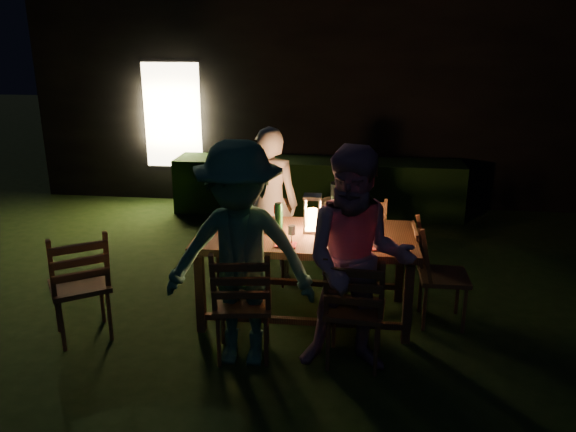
# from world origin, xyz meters

# --- Properties ---
(garden_envelope) EXTENTS (40.00, 40.00, 3.20)m
(garden_envelope) POSITION_xyz_m (-0.01, 6.15, 1.58)
(garden_envelope) COLOR black
(garden_envelope) RESTS_ON ground
(dining_table) EXTENTS (1.98, 1.01, 0.82)m
(dining_table) POSITION_xyz_m (-0.36, 0.48, 0.74)
(dining_table) COLOR #4B2A19
(dining_table) RESTS_ON ground
(chair_near_left) EXTENTS (0.52, 0.55, 1.03)m
(chair_near_left) POSITION_xyz_m (-0.79, -0.30, 0.31)
(chair_near_left) COLOR #4B2A19
(chair_near_left) RESTS_ON ground
(chair_near_right) EXTENTS (0.50, 0.53, 1.02)m
(chair_near_right) POSITION_xyz_m (0.10, -0.29, 0.31)
(chair_near_right) COLOR #4B2A19
(chair_near_right) RESTS_ON ground
(chair_far_left) EXTENTS (0.42, 0.45, 0.94)m
(chair_far_left) POSITION_xyz_m (-0.82, 1.24, 0.28)
(chair_far_left) COLOR #4B2A19
(chair_far_left) RESTS_ON ground
(chair_far_right) EXTENTS (0.46, 0.49, 0.93)m
(chair_far_right) POSITION_xyz_m (0.18, 1.25, 0.28)
(chair_far_right) COLOR #4B2A19
(chair_far_right) RESTS_ON ground
(chair_end) EXTENTS (0.48, 0.45, 1.00)m
(chair_end) POSITION_xyz_m (0.87, 0.50, 0.30)
(chair_end) COLOR #4B2A19
(chair_end) RESTS_ON ground
(chair_spare) EXTENTS (0.67, 0.68, 1.06)m
(chair_spare) POSITION_xyz_m (-2.23, -0.17, 0.32)
(chair_spare) COLOR #4B2A19
(chair_spare) RESTS_ON ground
(person_house_side) EXTENTS (0.61, 0.41, 1.66)m
(person_house_side) POSITION_xyz_m (-0.82, 1.29, 0.83)
(person_house_side) COLOR beige
(person_house_side) RESTS_ON ground
(person_opp_right) EXTENTS (0.88, 0.69, 1.79)m
(person_opp_right) POSITION_xyz_m (0.11, -0.34, 0.89)
(person_opp_right) COLOR #AE7895
(person_opp_right) RESTS_ON ground
(person_opp_left) EXTENTS (1.18, 0.69, 1.81)m
(person_opp_left) POSITION_xyz_m (-0.79, -0.35, 0.90)
(person_opp_left) COLOR #376F58
(person_opp_left) RESTS_ON ground
(lantern) EXTENTS (0.16, 0.16, 0.35)m
(lantern) POSITION_xyz_m (-0.31, 0.53, 0.98)
(lantern) COLOR white
(lantern) RESTS_ON dining_table
(plate_far_left) EXTENTS (0.25, 0.25, 0.01)m
(plate_far_left) POSITION_xyz_m (-0.91, 0.69, 0.83)
(plate_far_left) COLOR white
(plate_far_left) RESTS_ON dining_table
(plate_near_left) EXTENTS (0.25, 0.25, 0.01)m
(plate_near_left) POSITION_xyz_m (-0.90, 0.25, 0.83)
(plate_near_left) COLOR white
(plate_near_left) RESTS_ON dining_table
(plate_far_right) EXTENTS (0.25, 0.25, 0.01)m
(plate_far_right) POSITION_xyz_m (0.09, 0.70, 0.83)
(plate_far_right) COLOR white
(plate_far_right) RESTS_ON dining_table
(plate_near_right) EXTENTS (0.25, 0.25, 0.01)m
(plate_near_right) POSITION_xyz_m (0.10, 0.26, 0.83)
(plate_near_right) COLOR white
(plate_near_right) RESTS_ON dining_table
(wineglass_a) EXTENTS (0.06, 0.06, 0.18)m
(wineglass_a) POSITION_xyz_m (-0.66, 0.75, 0.91)
(wineglass_a) COLOR #59070F
(wineglass_a) RESTS_ON dining_table
(wineglass_b) EXTENTS (0.06, 0.06, 0.18)m
(wineglass_b) POSITION_xyz_m (-1.07, 0.34, 0.91)
(wineglass_b) COLOR #59070F
(wineglass_b) RESTS_ON dining_table
(wineglass_c) EXTENTS (0.06, 0.06, 0.18)m
(wineglass_c) POSITION_xyz_m (-0.05, 0.20, 0.91)
(wineglass_c) COLOR #59070F
(wineglass_c) RESTS_ON dining_table
(wineglass_d) EXTENTS (0.06, 0.06, 0.18)m
(wineglass_d) POSITION_xyz_m (0.26, 0.67, 0.91)
(wineglass_d) COLOR #59070F
(wineglass_d) RESTS_ON dining_table
(wineglass_e) EXTENTS (0.06, 0.06, 0.18)m
(wineglass_e) POSITION_xyz_m (-0.45, 0.17, 0.91)
(wineglass_e) COLOR silver
(wineglass_e) RESTS_ON dining_table
(bottle_table) EXTENTS (0.07, 0.07, 0.28)m
(bottle_table) POSITION_xyz_m (-0.61, 0.47, 0.96)
(bottle_table) COLOR #0F471E
(bottle_table) RESTS_ON dining_table
(napkin_left) EXTENTS (0.18, 0.14, 0.01)m
(napkin_left) POSITION_xyz_m (-0.50, 0.15, 0.82)
(napkin_left) COLOR red
(napkin_left) RESTS_ON dining_table
(napkin_right) EXTENTS (0.18, 0.14, 0.01)m
(napkin_right) POSITION_xyz_m (0.20, 0.18, 0.82)
(napkin_right) COLOR red
(napkin_right) RESTS_ON dining_table
(phone) EXTENTS (0.14, 0.07, 0.01)m
(phone) POSITION_xyz_m (-0.97, 0.17, 0.82)
(phone) COLOR black
(phone) RESTS_ON dining_table
(side_table) EXTENTS (0.56, 0.56, 0.75)m
(side_table) POSITION_xyz_m (-0.05, 1.78, 0.66)
(side_table) COLOR brown
(side_table) RESTS_ON ground
(ice_bucket) EXTENTS (0.30, 0.30, 0.22)m
(ice_bucket) POSITION_xyz_m (-0.05, 1.78, 0.86)
(ice_bucket) COLOR #A5A8AD
(ice_bucket) RESTS_ON side_table
(bottle_bucket_a) EXTENTS (0.07, 0.07, 0.32)m
(bottle_bucket_a) POSITION_xyz_m (-0.10, 1.74, 0.91)
(bottle_bucket_a) COLOR #0F471E
(bottle_bucket_a) RESTS_ON side_table
(bottle_bucket_b) EXTENTS (0.07, 0.07, 0.32)m
(bottle_bucket_b) POSITION_xyz_m (-0.00, 1.82, 0.91)
(bottle_bucket_b) COLOR #0F471E
(bottle_bucket_b) RESTS_ON side_table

